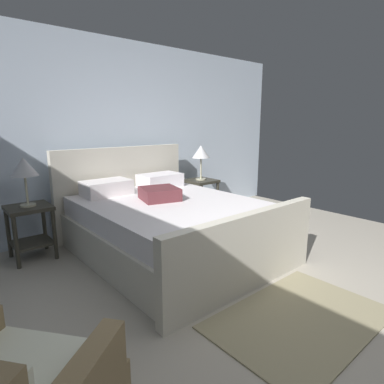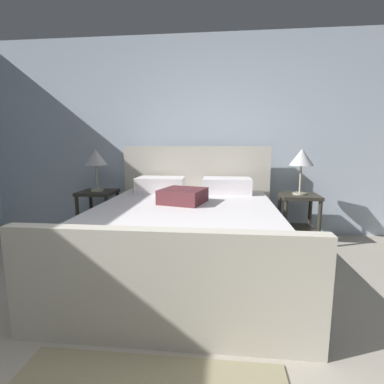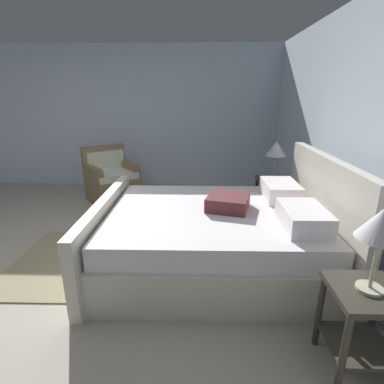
% 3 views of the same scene
% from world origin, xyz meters
% --- Properties ---
extents(wall_back, '(6.19, 0.12, 2.59)m').
position_xyz_m(wall_back, '(0.00, 3.17, 1.29)').
color(wall_back, silver).
rests_on(wall_back, ground).
extents(bed, '(1.89, 2.32, 1.16)m').
position_xyz_m(bed, '(-0.08, 1.86, 0.34)').
color(bed, beige).
rests_on(bed, ground).
extents(nightstand_right, '(0.44, 0.44, 0.60)m').
position_xyz_m(nightstand_right, '(1.17, 2.72, 0.40)').
color(nightstand_right, '#343127').
rests_on(nightstand_right, ground).
extents(table_lamp_right, '(0.28, 0.28, 0.54)m').
position_xyz_m(table_lamp_right, '(1.17, 2.72, 1.03)').
color(table_lamp_right, '#B7B293').
rests_on(table_lamp_right, nightstand_right).
extents(nightstand_left, '(0.44, 0.44, 0.60)m').
position_xyz_m(nightstand_left, '(-1.34, 2.70, 0.40)').
color(nightstand_left, '#343127').
rests_on(nightstand_left, ground).
extents(table_lamp_left, '(0.28, 0.28, 0.53)m').
position_xyz_m(table_lamp_left, '(-1.34, 2.70, 1.01)').
color(table_lamp_left, '#B7B293').
rests_on(table_lamp_left, nightstand_left).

